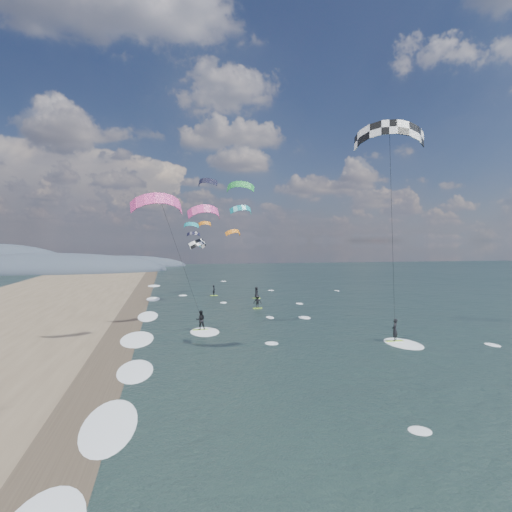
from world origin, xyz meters
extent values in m
plane|color=black|center=(0.00, 0.00, 0.00)|extent=(260.00, 260.00, 0.00)
cube|color=#382D23|center=(-12.00, 10.00, 0.00)|extent=(3.00, 240.00, 0.00)
ellipsoid|color=#3D4756|center=(-40.00, 100.00, 0.00)|extent=(64.00, 24.00, 10.00)
ellipsoid|color=#3D4756|center=(-22.00, 120.00, 0.00)|extent=(40.00, 18.00, 7.00)
cube|color=#A6ED29|center=(10.12, 9.84, 0.03)|extent=(1.47, 0.44, 0.06)
imported|color=black|center=(10.12, 9.84, 0.97)|extent=(0.78, 0.77, 1.81)
ellipsoid|color=white|center=(10.42, 9.04, 0.00)|extent=(2.60, 4.20, 0.12)
cylinder|color=black|center=(8.12, 6.84, 8.45)|extent=(0.02, 0.02, 16.01)
cube|color=#A6ED29|center=(-5.05, 17.55, 0.03)|extent=(1.39, 0.43, 0.06)
imported|color=black|center=(-5.05, 17.55, 0.95)|extent=(0.91, 0.74, 1.77)
ellipsoid|color=white|center=(-4.75, 16.75, 0.00)|extent=(2.60, 4.20, 0.12)
cylinder|color=black|center=(-6.80, 14.55, 6.38)|extent=(0.02, 0.02, 12.31)
cube|color=#A6ED29|center=(2.71, 28.93, 0.03)|extent=(1.10, 0.35, 0.05)
imported|color=black|center=(2.71, 28.93, 0.83)|extent=(1.11, 0.79, 1.56)
cube|color=#A6ED29|center=(4.47, 37.98, 0.03)|extent=(1.10, 0.35, 0.05)
imported|color=black|center=(4.47, 37.98, 0.84)|extent=(0.70, 0.88, 1.58)
cube|color=#A6ED29|center=(-1.18, 42.04, 0.03)|extent=(1.10, 0.35, 0.05)
imported|color=black|center=(-1.18, 42.04, 0.81)|extent=(0.49, 0.63, 1.52)
ellipsoid|color=white|center=(-10.80, -2.00, 0.00)|extent=(2.40, 5.40, 0.11)
ellipsoid|color=white|center=(-10.80, 6.00, 0.00)|extent=(2.40, 5.40, 0.11)
ellipsoid|color=white|center=(-10.80, 15.00, 0.00)|extent=(2.40, 5.40, 0.11)
ellipsoid|color=white|center=(-10.80, 26.00, 0.00)|extent=(2.40, 5.40, 0.11)
ellipsoid|color=white|center=(-10.80, 40.00, 0.00)|extent=(2.40, 5.40, 0.11)
ellipsoid|color=white|center=(-10.80, 58.00, 0.00)|extent=(2.40, 5.40, 0.11)
camera|label=1|loc=(-8.03, -21.72, 8.23)|focal=30.00mm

